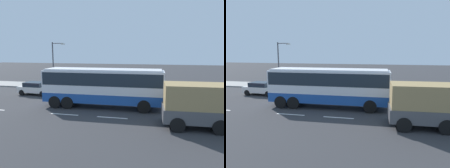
% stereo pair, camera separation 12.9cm
% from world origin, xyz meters
% --- Properties ---
extents(ground_plane, '(120.00, 120.00, 0.00)m').
position_xyz_m(ground_plane, '(0.00, 0.00, 0.00)').
color(ground_plane, '#333335').
extents(sidewalk_curb, '(80.00, 4.00, 0.15)m').
position_xyz_m(sidewalk_curb, '(0.00, 9.19, 0.07)').
color(sidewalk_curb, gray).
rests_on(sidewalk_curb, ground_plane).
extents(lane_centreline, '(42.83, 0.16, 0.01)m').
position_xyz_m(lane_centreline, '(6.14, -3.22, 0.00)').
color(lane_centreline, white).
rests_on(lane_centreline, ground_plane).
extents(coach_bus, '(10.77, 2.81, 3.50)m').
position_xyz_m(coach_bus, '(-0.38, -0.36, 2.17)').
color(coach_bus, '#1E4C9E').
rests_on(coach_bus, ground_plane).
extents(cargo_truck, '(7.34, 2.91, 2.95)m').
position_xyz_m(cargo_truck, '(8.28, -3.94, 1.59)').
color(cargo_truck, navy).
rests_on(cargo_truck, ground_plane).
extents(car_white_minivan, '(4.10, 2.14, 1.47)m').
position_xyz_m(car_white_minivan, '(-9.46, 3.36, 0.79)').
color(car_white_minivan, white).
rests_on(car_white_minivan, ground_plane).
extents(pedestrian_near_curb, '(0.32, 0.32, 1.59)m').
position_xyz_m(pedestrian_near_curb, '(3.08, 9.17, 1.06)').
color(pedestrian_near_curb, black).
rests_on(pedestrian_near_curb, sidewalk_curb).
extents(street_lamp, '(1.87, 0.24, 6.05)m').
position_xyz_m(street_lamp, '(-9.31, 7.88, 3.69)').
color(street_lamp, '#47474C').
rests_on(street_lamp, sidewalk_curb).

